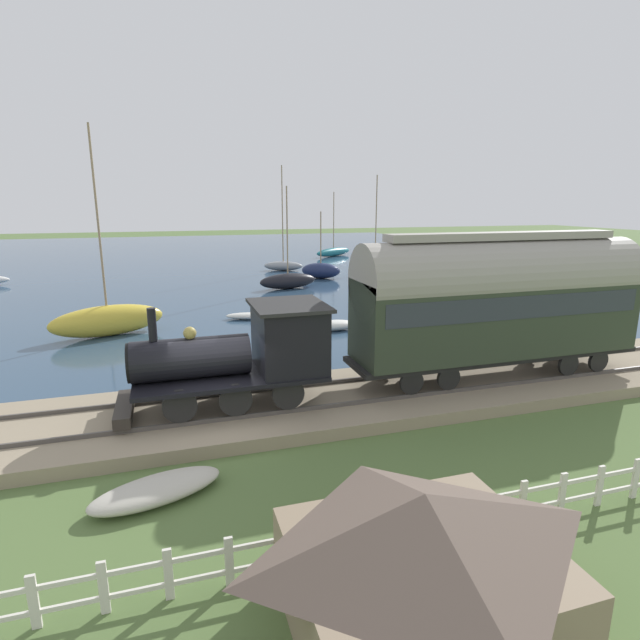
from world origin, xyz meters
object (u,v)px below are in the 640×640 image
steam_locomotive (250,349)px  beached_dinghy (157,490)px  sailboat_yellow (108,320)px  sailboat_black (288,280)px  passenger_coach (498,297)px  rowboat_mid_harbor (333,325)px  foreground_shed (422,559)px  rowboat_far_out (380,310)px  sailboat_teal (333,252)px  sailboat_gray (283,265)px  sailboat_navy (321,270)px  rowboat_off_pier (250,316)px  sailboat_blue (375,264)px

steam_locomotive → beached_dinghy: 4.86m
sailboat_yellow → sailboat_black: 15.17m
passenger_coach → sailboat_yellow: 17.37m
rowboat_mid_harbor → foreground_shed: foreground_shed is taller
foreground_shed → beached_dinghy: bearing=39.7°
sailboat_black → rowboat_far_out: sailboat_black is taller
sailboat_teal → rowboat_far_out: sailboat_teal is taller
sailboat_gray → sailboat_teal: 13.42m
sailboat_black → beached_dinghy: 26.46m
foreground_shed → sailboat_teal: bearing=-17.2°
passenger_coach → sailboat_navy: bearing=-3.9°
sailboat_black → sailboat_navy: size_ratio=1.34×
sailboat_navy → rowboat_off_pier: bearing=-177.3°
foreground_shed → sailboat_yellow: bearing=17.6°
sailboat_navy → rowboat_mid_harbor: bearing=-160.8°
sailboat_teal → sailboat_navy: (-15.99, 6.49, 0.13)m
beached_dinghy → foreground_shed: bearing=-140.3°
sailboat_teal → beached_dinghy: sailboat_teal is taller
beached_dinghy → passenger_coach: bearing=-71.6°
steam_locomotive → beached_dinghy: (-3.64, 2.64, -1.84)m
sailboat_teal → rowboat_mid_harbor: sailboat_teal is taller
rowboat_mid_harbor → sailboat_gray: bearing=-6.3°
rowboat_far_out → steam_locomotive: bearing=136.0°
passenger_coach → rowboat_off_pier: size_ratio=3.76×
sailboat_yellow → rowboat_mid_harbor: (-2.18, -10.46, -0.51)m
rowboat_off_pier → sailboat_black: bearing=-10.0°
sailboat_yellow → rowboat_mid_harbor: sailboat_yellow is taller
rowboat_far_out → sailboat_black: bearing=12.5°
rowboat_off_pier → beached_dinghy: 16.70m
passenger_coach → sailboat_navy: (25.40, -1.71, -2.45)m
sailboat_navy → rowboat_off_pier: size_ratio=2.01×
rowboat_off_pier → rowboat_far_out: bearing=-79.4°
sailboat_gray → sailboat_black: bearing=-169.3°
sailboat_teal → rowboat_off_pier: sailboat_teal is taller
passenger_coach → sailboat_black: 21.54m
sailboat_gray → sailboat_teal: bearing=-17.0°
sailboat_black → rowboat_off_pier: 9.85m
steam_locomotive → rowboat_far_out: bearing=-38.4°
rowboat_off_pier → sailboat_navy: bearing=-16.2°
passenger_coach → sailboat_blue: bearing=-15.5°
sailboat_teal → rowboat_off_pier: (-28.98, 14.50, -0.34)m
sailboat_teal → foreground_shed: (-49.58, 15.33, 0.62)m
sailboat_blue → rowboat_far_out: 18.05m
rowboat_mid_harbor → sailboat_blue: bearing=-28.1°
sailboat_blue → sailboat_black: (-7.19, 9.94, -0.02)m
rowboat_mid_harbor → steam_locomotive: bearing=148.4°
sailboat_black → rowboat_mid_harbor: sailboat_black is taller
sailboat_navy → rowboat_off_pier: (-12.99, 8.01, -0.47)m
sailboat_black → beached_dinghy: (-24.93, 8.85, -0.38)m
steam_locomotive → rowboat_off_pier: size_ratio=2.20×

